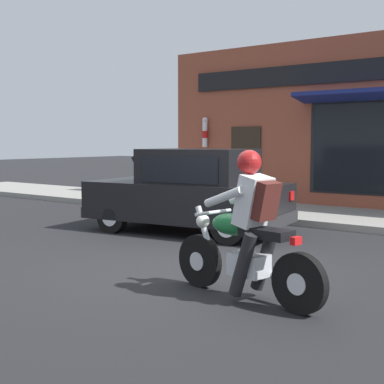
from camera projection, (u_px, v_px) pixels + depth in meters
ground_plane at (195, 268)px, 7.21m from camera, size 80.00×80.00×0.00m
sidewalk_curb at (226, 207)px, 13.31m from camera, size 2.60×22.00×0.14m
storefront_building at (355, 125)px, 12.75m from camera, size 1.25×10.31×4.20m
motorcycle_with_rider at (247, 238)px, 5.73m from camera, size 0.66×2.01×1.62m
car_hatchback at (190, 192)px, 9.95m from camera, size 2.10×3.95×1.57m
trash_bin at (152, 183)px, 13.65m from camera, size 0.56×0.56×0.98m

